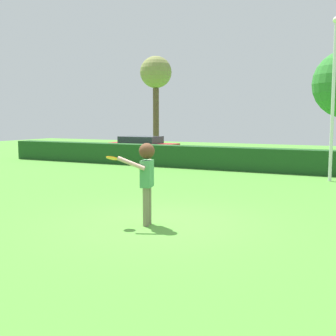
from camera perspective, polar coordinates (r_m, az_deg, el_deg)
The scene contains 7 objects.
ground_plane at distance 9.95m, azimuth -1.00°, elevation -7.05°, with size 60.00×60.00×0.00m, color #4B8E32.
person at distance 9.56m, azimuth -2.78°, elevation -0.64°, with size 0.69×0.69×1.79m.
frisbee at distance 9.74m, azimuth -7.19°, elevation 1.26°, with size 0.26×0.25×0.11m.
lamppost at distance 17.25m, azimuth 20.46°, elevation 9.16°, with size 0.24×0.24×5.88m.
hedge_row at distance 19.50m, azimuth 13.40°, elevation 0.96°, with size 28.67×0.90×1.01m, color #1C491D.
parked_car_red at distance 25.70m, azimuth -3.49°, elevation 2.84°, with size 4.27×1.94×1.25m.
oak_tree at distance 32.62m, azimuth -1.57°, elevation 11.82°, with size 2.28×2.28×6.71m.
Camera 1 is at (4.54, -8.54, 2.34)m, focal length 47.49 mm.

